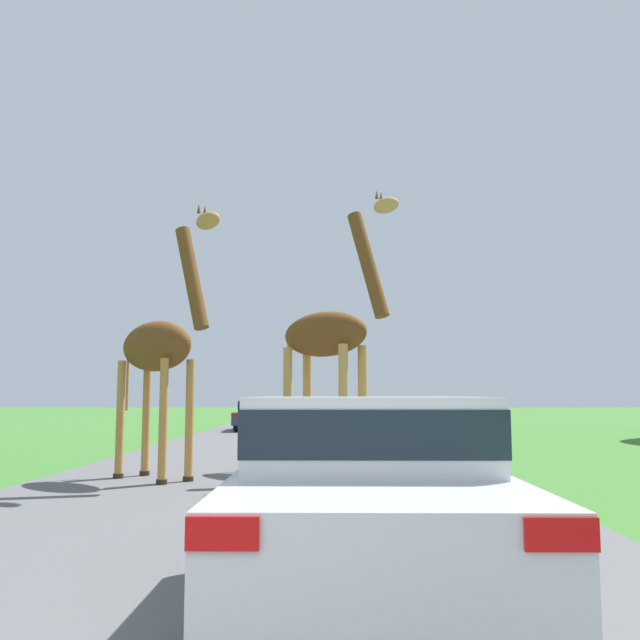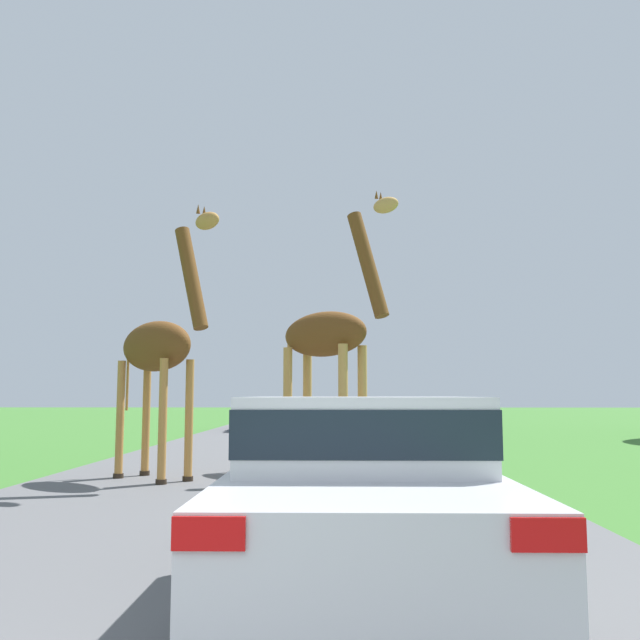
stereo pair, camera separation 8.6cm
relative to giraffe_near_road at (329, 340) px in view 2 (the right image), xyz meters
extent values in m
cube|color=#5B5B5E|center=(-1.04, 17.79, -2.57)|extent=(8.34, 120.00, 0.00)
cylinder|color=tan|center=(0.64, -0.19, -1.35)|extent=(0.18, 0.18, 2.45)
cylinder|color=#2D2319|center=(0.64, -0.19, -2.52)|extent=(0.24, 0.24, 0.11)
cylinder|color=tan|center=(0.26, -0.62, -1.35)|extent=(0.18, 0.18, 2.45)
cylinder|color=#2D2319|center=(0.26, -0.62, -2.52)|extent=(0.24, 0.24, 0.11)
cylinder|color=tan|center=(-0.46, 0.79, -1.35)|extent=(0.18, 0.18, 2.45)
cylinder|color=#2D2319|center=(-0.46, 0.79, -2.52)|extent=(0.24, 0.24, 0.11)
cylinder|color=tan|center=(-0.84, 0.36, -1.35)|extent=(0.18, 0.18, 2.45)
cylinder|color=#2D2319|center=(-0.84, 0.36, -2.52)|extent=(0.24, 0.24, 0.11)
ellipsoid|color=brown|center=(-0.10, 0.09, 0.13)|extent=(2.03, 1.91, 0.90)
cylinder|color=brown|center=(0.74, -0.66, 1.40)|extent=(0.88, 0.82, 2.13)
ellipsoid|color=tan|center=(1.07, -0.95, 2.47)|extent=(0.58, 0.55, 0.30)
cylinder|color=tan|center=(-0.85, 0.75, -0.55)|extent=(0.06, 0.06, 1.35)
cone|color=brown|center=(0.99, -0.79, 2.70)|extent=(0.07, 0.07, 0.16)
cone|color=brown|center=(0.90, -0.89, 2.70)|extent=(0.07, 0.07, 0.16)
cylinder|color=#B77F3D|center=(-2.45, -1.45, -1.51)|extent=(0.14, 0.14, 2.11)
cylinder|color=#2D2319|center=(-2.45, -1.45, -2.53)|extent=(0.19, 0.19, 0.09)
cylinder|color=#B77F3D|center=(-2.81, -1.87, -1.51)|extent=(0.14, 0.14, 2.11)
cylinder|color=#2D2319|center=(-2.81, -1.87, -2.53)|extent=(0.19, 0.19, 0.09)
cylinder|color=#B77F3D|center=(-3.44, -0.62, -1.51)|extent=(0.14, 0.14, 2.11)
cylinder|color=#2D2319|center=(-3.44, -0.62, -2.53)|extent=(0.19, 0.19, 0.09)
cylinder|color=#B77F3D|center=(-3.79, -1.05, -1.51)|extent=(0.14, 0.14, 2.11)
cylinder|color=#2D2319|center=(-3.79, -1.05, -2.53)|extent=(0.19, 0.19, 0.09)
ellipsoid|color=brown|center=(-3.12, -1.25, -0.21)|extent=(1.83, 1.68, 0.91)
cylinder|color=brown|center=(-2.38, -1.88, 0.93)|extent=(0.79, 0.72, 1.86)
ellipsoid|color=#B77F3D|center=(-2.07, -2.14, 1.87)|extent=(0.58, 0.54, 0.30)
cylinder|color=#B77F3D|center=(-3.79, -0.69, -0.79)|extent=(0.05, 0.05, 1.16)
cone|color=brown|center=(-2.15, -1.98, 2.10)|extent=(0.07, 0.07, 0.16)
cone|color=brown|center=(-2.24, -2.08, 2.10)|extent=(0.07, 0.07, 0.16)
cube|color=silver|center=(0.28, -7.99, -1.97)|extent=(1.95, 4.20, 0.66)
cube|color=silver|center=(0.28, -7.99, -1.37)|extent=(1.75, 1.89, 0.54)
cube|color=#19232D|center=(0.28, -7.99, -1.34)|extent=(1.77, 1.91, 0.32)
cube|color=red|center=(-0.52, -10.10, -1.73)|extent=(0.35, 0.03, 0.16)
cube|color=red|center=(1.08, -10.10, -1.73)|extent=(0.35, 0.03, 0.16)
cylinder|color=black|center=(-0.50, -6.73, -2.25)|extent=(0.39, 0.65, 0.65)
cylinder|color=black|center=(1.06, -6.73, -2.25)|extent=(0.39, 0.65, 0.65)
cylinder|color=black|center=(-0.50, -9.25, -2.25)|extent=(0.39, 0.65, 0.65)
cylinder|color=black|center=(1.06, -9.25, -2.25)|extent=(0.39, 0.65, 0.65)
cube|color=black|center=(1.42, 9.25, -1.98)|extent=(1.75, 4.36, 0.64)
cube|color=black|center=(1.42, 9.25, -1.41)|extent=(1.57, 1.96, 0.49)
cube|color=#19232D|center=(1.42, 9.25, -1.39)|extent=(1.59, 1.98, 0.29)
cube|color=red|center=(0.71, 7.06, -1.75)|extent=(0.31, 0.03, 0.15)
cube|color=red|center=(2.14, 7.06, -1.75)|extent=(0.31, 0.03, 0.15)
cylinder|color=black|center=(0.72, 10.55, -2.25)|extent=(0.35, 0.64, 0.64)
cylinder|color=black|center=(2.12, 10.55, -2.25)|extent=(0.35, 0.64, 0.64)
cylinder|color=black|center=(0.72, 7.94, -2.25)|extent=(0.35, 0.64, 0.64)
cylinder|color=black|center=(2.12, 7.94, -2.25)|extent=(0.35, 0.64, 0.64)
cube|color=navy|center=(-2.90, 15.98, -2.05)|extent=(1.99, 4.41, 0.51)
cube|color=navy|center=(-2.90, 15.98, -1.56)|extent=(1.79, 1.98, 0.47)
cube|color=#19232D|center=(-2.90, 15.98, -1.54)|extent=(1.81, 2.00, 0.28)
cube|color=red|center=(-3.72, 13.76, -1.87)|extent=(0.36, 0.03, 0.12)
cube|color=red|center=(-2.08, 13.76, -1.87)|extent=(0.36, 0.03, 0.12)
cylinder|color=black|center=(-3.70, 17.30, -2.26)|extent=(0.40, 0.63, 0.63)
cylinder|color=black|center=(-2.10, 17.30, -2.26)|extent=(0.40, 0.63, 0.63)
cylinder|color=black|center=(-3.70, 14.65, -2.26)|extent=(0.40, 0.63, 0.63)
cylinder|color=black|center=(-2.10, 14.65, -2.26)|extent=(0.40, 0.63, 0.63)
camera|label=1|loc=(-0.02, -13.38, -1.08)|focal=38.00mm
camera|label=2|loc=(0.07, -13.37, -1.08)|focal=38.00mm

